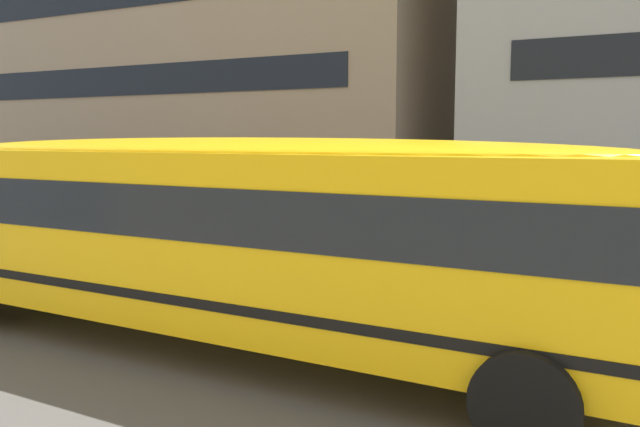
% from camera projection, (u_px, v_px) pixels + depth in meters
% --- Properties ---
extents(ground_plane, '(400.00, 400.00, 0.00)m').
position_uv_depth(ground_plane, '(531.00, 354.00, 9.12)').
color(ground_plane, '#54514F').
extents(sidewalk_far, '(120.00, 3.00, 0.01)m').
position_uv_depth(sidewalk_far, '(586.00, 258.00, 16.39)').
color(sidewalk_far, gray).
rests_on(sidewalk_far, ground_plane).
extents(lane_centreline, '(110.00, 0.16, 0.01)m').
position_uv_depth(lane_centreline, '(531.00, 353.00, 9.12)').
color(lane_centreline, silver).
rests_on(lane_centreline, ground_plane).
extents(school_bus, '(13.51, 3.47, 3.00)m').
position_uv_depth(school_bus, '(216.00, 223.00, 9.33)').
color(school_bus, yellow).
rests_on(school_bus, ground_plane).
extents(parked_car_red_by_entrance, '(3.98, 2.03, 1.64)m').
position_uv_depth(parked_car_red_by_entrance, '(141.00, 211.00, 19.40)').
color(parked_car_red_by_entrance, maroon).
rests_on(parked_car_red_by_entrance, ground_plane).
extents(apartment_block_far_left, '(20.00, 10.67, 16.50)m').
position_uv_depth(apartment_block_far_left, '(224.00, 17.00, 28.54)').
color(apartment_block_far_left, tan).
rests_on(apartment_block_far_left, ground_plane).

